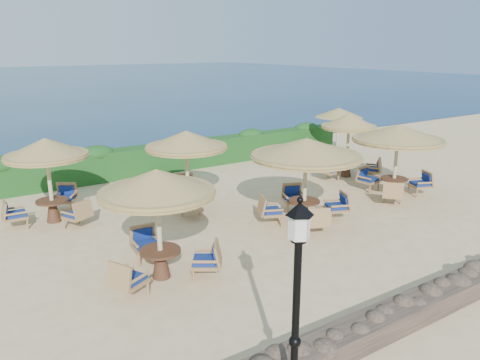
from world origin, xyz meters
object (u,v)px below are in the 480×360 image
Objects in this scene: extra_parasol at (339,113)px; cafe_set_4 at (187,150)px; lamp_post at (296,320)px; cafe_set_1 at (306,161)px; cafe_set_0 at (158,202)px; cafe_set_2 at (397,143)px; cafe_set_5 at (348,135)px; cafe_set_3 at (48,165)px.

cafe_set_4 is (-9.73, -2.92, -0.18)m from extra_parasol.
cafe_set_4 is at bearing 72.46° from lamp_post.
cafe_set_1 is (-7.31, -6.05, -0.22)m from extra_parasol.
cafe_set_0 and cafe_set_2 have the same top height.
cafe_set_2 is at bearing 6.72° from cafe_set_0.
cafe_set_5 is at bearing -128.39° from extra_parasol.
cafe_set_4 and cafe_set_5 have the same top height.
cafe_set_5 is (10.26, 9.05, 0.21)m from lamp_post.
cafe_set_1 is 1.21× the size of cafe_set_3.
extra_parasol is 0.87× the size of cafe_set_0.
extra_parasol is at bearing 51.61° from cafe_set_5.
cafe_set_4 is 7.40m from cafe_set_5.
lamp_post is 1.20× the size of cafe_set_5.
extra_parasol is at bearing 16.72° from cafe_set_4.
cafe_set_4 is (2.79, 4.09, 0.11)m from cafe_set_0.
cafe_set_1 and cafe_set_4 have the same top height.
cafe_set_4 is at bearing -163.28° from extra_parasol.
cafe_set_4 is at bearing 127.81° from cafe_set_1.
cafe_set_4 is (-2.43, 3.12, 0.05)m from cafe_set_1.
lamp_post is 1.19× the size of cafe_set_3.
lamp_post reaches higher than cafe_set_5.
cafe_set_5 is at bearing 31.96° from cafe_set_1.
cafe_set_3 and cafe_set_4 have the same top height.
cafe_set_2 is (4.38, 0.17, 0.05)m from cafe_set_1.
cafe_set_1 is 3.96m from cafe_set_4.
lamp_post is at bearing -83.09° from cafe_set_3.
cafe_set_3 is at bearing -172.68° from extra_parasol.
cafe_set_0 is at bearing -124.32° from cafe_set_4.
cafe_set_3 is at bearing 164.42° from cafe_set_4.
extra_parasol is 6.57m from cafe_set_2.
cafe_set_2 is (9.67, 6.12, 0.44)m from lamp_post.
cafe_set_3 is 4.27m from cafe_set_4.
cafe_set_4 is (-6.80, 2.96, 0.00)m from cafe_set_2.
lamp_post is 13.69m from cafe_set_5.
cafe_set_1 reaches higher than extra_parasol.
cafe_set_2 is 1.12× the size of cafe_set_4.
lamp_post is 11.45m from cafe_set_2.
cafe_set_2 reaches higher than extra_parasol.
cafe_set_2 is at bearing -20.60° from cafe_set_3.
extra_parasol is at bearing 39.62° from cafe_set_1.
cafe_set_3 is (-6.53, 4.27, -0.12)m from cafe_set_1.
cafe_set_2 is at bearing 2.21° from cafe_set_1.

